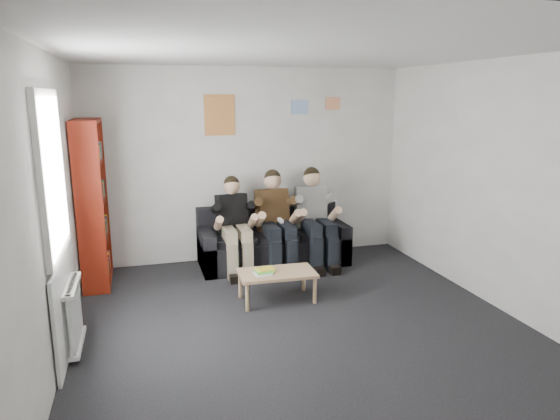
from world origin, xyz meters
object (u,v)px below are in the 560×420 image
(coffee_table, at_px, (277,275))
(person_right, at_px, (316,218))
(bookshelf, at_px, (93,203))
(person_left, at_px, (235,226))
(sofa, at_px, (272,243))
(person_middle, at_px, (276,221))

(coffee_table, xyz_separation_m, person_right, (0.87, 1.11, 0.35))
(bookshelf, height_order, person_left, bookshelf)
(sofa, distance_m, bookshelf, 2.43)
(sofa, relative_size, person_right, 1.51)
(coffee_table, distance_m, person_right, 1.45)
(person_left, xyz_separation_m, person_middle, (0.57, -0.00, 0.02))
(sofa, relative_size, coffee_table, 2.34)
(person_left, bearing_deg, coffee_table, -85.45)
(sofa, height_order, coffee_table, sofa)
(person_left, bearing_deg, bookshelf, 168.86)
(coffee_table, bearing_deg, person_left, 103.41)
(person_left, height_order, person_middle, person_middle)
(person_middle, bearing_deg, bookshelf, 172.47)
(bookshelf, bearing_deg, person_middle, -2.46)
(person_left, height_order, person_right, person_right)
(person_middle, distance_m, person_right, 0.57)
(bookshelf, bearing_deg, person_left, -2.92)
(sofa, relative_size, bookshelf, 1.00)
(person_left, xyz_separation_m, person_right, (1.13, -0.00, 0.03))
(coffee_table, height_order, person_right, person_right)
(sofa, distance_m, person_right, 0.71)
(person_middle, bearing_deg, person_right, -5.74)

